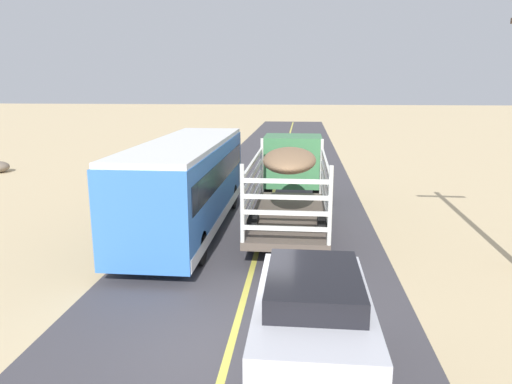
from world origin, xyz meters
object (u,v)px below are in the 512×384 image
(livestock_truck, at_px, (291,169))
(boulder_far_horizon, at_px, (133,177))
(bus, at_px, (187,183))
(suv_near, at_px, (312,341))

(livestock_truck, height_order, boulder_far_horizon, livestock_truck)
(livestock_truck, distance_m, bus, 4.57)
(suv_near, relative_size, boulder_far_horizon, 3.43)
(suv_near, distance_m, livestock_truck, 11.99)
(suv_near, height_order, bus, bus)
(suv_near, xyz_separation_m, boulder_far_horizon, (-8.77, 16.16, -0.64))
(livestock_truck, xyz_separation_m, boulder_far_horizon, (-8.14, 4.20, -1.28))
(livestock_truck, bearing_deg, boulder_far_horizon, 152.70)
(boulder_far_horizon, bearing_deg, livestock_truck, -27.30)
(bus, xyz_separation_m, boulder_far_horizon, (-4.55, 7.02, -1.23))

